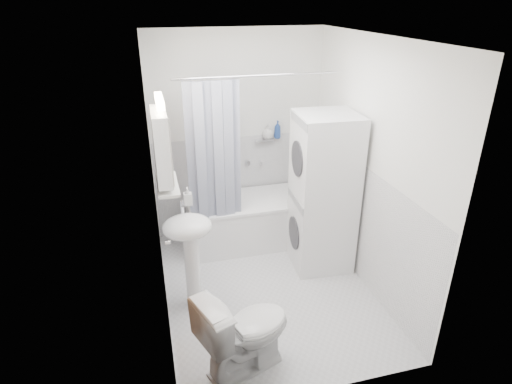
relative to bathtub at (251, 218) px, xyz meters
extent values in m
plane|color=silver|center=(-0.06, -0.92, -0.31)|extent=(2.60, 2.60, 0.00)
plane|color=white|center=(-0.06, 0.38, 0.89)|extent=(2.00, 0.00, 2.00)
plane|color=white|center=(-0.06, -2.22, 0.89)|extent=(2.00, 0.00, 2.00)
plane|color=white|center=(-1.06, -0.92, 0.89)|extent=(0.00, 2.60, 2.60)
plane|color=white|center=(0.94, -0.92, 0.89)|extent=(0.00, 2.60, 2.60)
plane|color=white|center=(-0.06, -0.92, 2.09)|extent=(2.60, 2.60, 0.00)
plane|color=white|center=(-0.06, 0.37, 0.29)|extent=(1.98, 0.00, 1.98)
plane|color=white|center=(-1.05, -0.92, 0.29)|extent=(0.00, 2.58, 2.58)
plane|color=white|center=(0.93, -0.92, 0.29)|extent=(0.00, 2.58, 2.58)
plane|color=brown|center=(-1.04, -1.80, 0.69)|extent=(0.00, 2.00, 2.00)
cylinder|color=silver|center=(-1.01, -1.47, 0.69)|extent=(0.04, 0.04, 0.04)
cube|color=white|center=(0.00, 0.00, -0.04)|extent=(1.43, 0.67, 0.53)
cube|color=white|center=(0.00, 0.00, 0.23)|extent=(1.45, 0.69, 0.03)
cube|color=silver|center=(0.00, 0.00, 0.12)|extent=(1.25, 0.49, 0.20)
cylinder|color=silver|center=(0.20, 0.33, 0.57)|extent=(0.04, 0.12, 0.04)
cylinder|color=silver|center=(0.00, -0.28, 1.69)|extent=(1.63, 0.02, 0.02)
cube|color=#131E44|center=(-0.67, -0.28, 0.94)|extent=(0.10, 0.02, 1.45)
cube|color=#131E44|center=(-0.58, -0.28, 0.94)|extent=(0.10, 0.02, 1.45)
cube|color=#131E44|center=(-0.49, -0.28, 0.94)|extent=(0.10, 0.02, 1.45)
cube|color=#131E44|center=(-0.40, -0.28, 0.94)|extent=(0.10, 0.02, 1.45)
cube|color=#131E44|center=(-0.31, -0.28, 0.94)|extent=(0.10, 0.02, 1.45)
cube|color=#131E44|center=(-0.22, -0.28, 0.94)|extent=(0.10, 0.02, 1.45)
ellipsoid|color=white|center=(-0.82, -0.99, 0.54)|extent=(0.44, 0.37, 0.20)
cylinder|color=white|center=(-0.80, -0.99, 0.07)|extent=(0.14, 0.14, 0.75)
cylinder|color=silver|center=(-0.84, -0.85, 0.66)|extent=(0.03, 0.03, 0.14)
cylinder|color=silver|center=(-0.84, -0.89, 0.72)|extent=(0.02, 0.10, 0.02)
cube|color=white|center=(-0.97, -0.82, 1.24)|extent=(0.12, 0.50, 0.60)
cube|color=white|center=(-0.91, -0.82, 1.24)|extent=(0.01, 0.47, 0.57)
cube|color=#FFEABF|center=(-0.95, -0.82, 1.62)|extent=(0.06, 0.45, 0.06)
cube|color=silver|center=(-0.95, -0.82, 0.89)|extent=(0.18, 0.54, 0.02)
cube|color=silver|center=(0.25, 0.32, 0.84)|extent=(0.22, 0.06, 0.02)
cube|color=#5B1710|center=(-1.00, -0.19, 0.99)|extent=(0.05, 0.33, 0.77)
cube|color=#5B1710|center=(-0.97, -0.19, 1.35)|extent=(0.03, 0.29, 0.08)
cylinder|color=silver|center=(-1.01, -0.19, 1.39)|extent=(0.02, 0.04, 0.02)
cube|color=white|center=(0.62, -0.62, 0.11)|extent=(0.62, 0.62, 0.84)
cylinder|color=#2D2D33|center=(0.32, -0.62, 0.10)|extent=(0.04, 0.35, 0.35)
cube|color=gray|center=(0.32, -0.62, 0.48)|extent=(0.04, 0.53, 0.08)
cube|color=white|center=(0.62, -0.62, 0.95)|extent=(0.62, 0.62, 0.84)
cylinder|color=#2D2D33|center=(0.32, -0.62, 0.94)|extent=(0.04, 0.35, 0.35)
cube|color=gray|center=(0.32, -0.62, 1.32)|extent=(0.04, 0.53, 0.08)
imported|color=white|center=(-0.51, -1.86, 0.06)|extent=(0.85, 0.65, 0.73)
imported|color=gray|center=(-0.77, -0.67, 0.64)|extent=(0.08, 0.17, 0.08)
imported|color=gray|center=(-0.95, -0.97, 0.94)|extent=(0.07, 0.18, 0.07)
imported|color=gray|center=(-0.95, -0.70, 0.96)|extent=(0.10, 0.09, 0.10)
imported|color=gray|center=(0.29, 0.32, 0.92)|extent=(0.13, 0.17, 0.13)
imported|color=navy|center=(0.41, 0.32, 0.89)|extent=(0.08, 0.21, 0.08)
camera|label=1|loc=(-1.07, -4.31, 2.39)|focal=30.00mm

